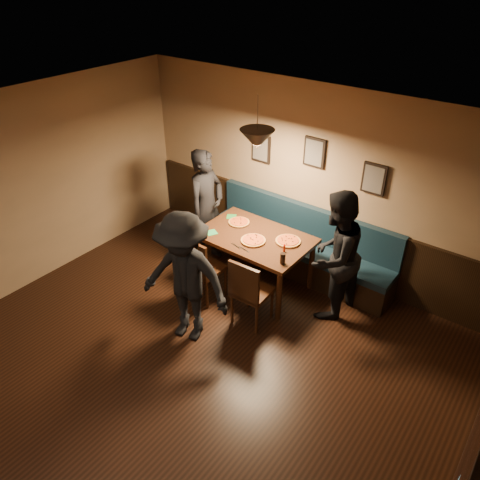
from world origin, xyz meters
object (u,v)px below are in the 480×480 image
at_px(chair_near_left, 206,267).
at_px(diner_left, 207,208).
at_px(dining_table, 255,261).
at_px(diner_right, 334,256).
at_px(tabasco_bottle, 284,248).
at_px(booth_bench, 298,242).
at_px(diner_front, 185,279).
at_px(chair_near_right, 252,290).
at_px(soda_glass, 283,258).

xyz_separation_m(chair_near_left, diner_left, (-0.60, 0.75, 0.41)).
relative_size(dining_table, chair_near_left, 1.54).
xyz_separation_m(diner_right, tabasco_bottle, (-0.62, -0.22, -0.00)).
xyz_separation_m(booth_bench, diner_left, (-1.29, -0.57, 0.42)).
xyz_separation_m(dining_table, diner_front, (-0.06, -1.37, 0.47)).
bearing_deg(tabasco_bottle, chair_near_right, -100.01).
bearing_deg(diner_left, chair_near_right, -119.37).
bearing_deg(tabasco_bottle, diner_front, -115.10).
height_order(chair_near_right, diner_front, diner_front).
bearing_deg(diner_front, diner_right, 37.22).
bearing_deg(soda_glass, diner_left, 165.30).
height_order(diner_front, soda_glass, diner_front).
bearing_deg(chair_near_right, diner_left, 148.74).
relative_size(booth_bench, tabasco_bottle, 23.38).
relative_size(chair_near_right, diner_front, 0.57).
bearing_deg(soda_glass, chair_near_right, -123.34).
bearing_deg(dining_table, chair_near_right, -56.30).
relative_size(booth_bench, chair_near_left, 2.96).
bearing_deg(soda_glass, diner_right, 42.00).
distance_m(dining_table, chair_near_left, 0.75).
bearing_deg(soda_glass, chair_near_left, -162.92).
relative_size(diner_left, diner_front, 1.04).
xyz_separation_m(booth_bench, tabasco_bottle, (0.23, -0.77, 0.40)).
distance_m(booth_bench, chair_near_left, 1.49).
bearing_deg(chair_near_left, chair_near_right, 1.09).
distance_m(booth_bench, dining_table, 0.76).
xyz_separation_m(dining_table, diner_left, (-0.98, 0.11, 0.50)).
height_order(booth_bench, diner_right, diner_right).
xyz_separation_m(diner_right, soda_glass, (-0.50, -0.45, 0.01)).
bearing_deg(dining_table, chair_near_left, -120.44).
bearing_deg(diner_front, chair_near_left, 99.83).
xyz_separation_m(dining_table, soda_glass, (0.66, -0.32, 0.49)).
distance_m(diner_front, soda_glass, 1.28).
bearing_deg(booth_bench, diner_right, -33.36).
distance_m(booth_bench, soda_glass, 1.14).
distance_m(diner_right, tabasco_bottle, 0.66).
height_order(dining_table, diner_right, diner_right).
xyz_separation_m(diner_left, diner_right, (2.14, 0.02, -0.02)).
bearing_deg(dining_table, diner_right, 6.66).
xyz_separation_m(booth_bench, dining_table, (-0.31, -0.69, -0.08)).
height_order(diner_left, diner_front, diner_left).
bearing_deg(diner_right, tabasco_bottle, -65.45).
bearing_deg(tabasco_bottle, booth_bench, 106.30).
relative_size(dining_table, soda_glass, 10.57).
relative_size(dining_table, chair_near_right, 1.55).
distance_m(diner_left, diner_front, 1.74).
bearing_deg(booth_bench, chair_near_left, -117.51).
xyz_separation_m(diner_left, tabasco_bottle, (1.52, -0.20, -0.02)).
height_order(diner_right, soda_glass, diner_right).
bearing_deg(tabasco_bottle, chair_near_left, -148.99).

